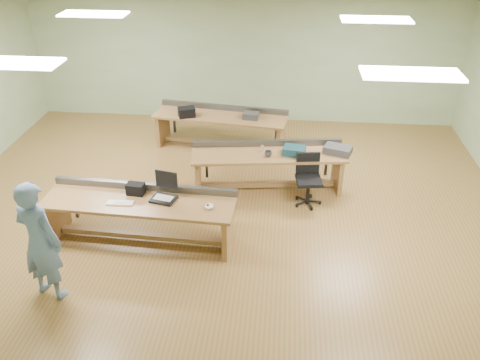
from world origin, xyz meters
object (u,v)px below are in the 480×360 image
at_px(laptop_base, 164,199).
at_px(drinks_can, 262,149).
at_px(workbench_mid, 268,162).
at_px(workbench_back, 221,123).
at_px(workbench_front, 140,210).
at_px(person, 40,241).
at_px(task_chair, 308,186).
at_px(parts_bin_teal, 294,151).
at_px(mug, 268,154).
at_px(camera_bag, 136,189).
at_px(parts_bin_grey, 338,150).

distance_m(laptop_base, drinks_can, 2.31).
height_order(workbench_mid, workbench_back, same).
xyz_separation_m(workbench_front, workbench_mid, (1.92, 1.81, -0.00)).
relative_size(person, task_chair, 1.94).
relative_size(workbench_mid, parts_bin_teal, 7.31).
distance_m(workbench_front, mug, 2.55).
distance_m(laptop_base, camera_bag, 0.50).
bearing_deg(workbench_back, parts_bin_teal, -39.72).
relative_size(laptop_base, camera_bag, 1.36).
height_order(workbench_mid, person, person).
distance_m(workbench_back, person, 5.18).
bearing_deg(workbench_back, laptop_base, -89.36).
relative_size(mug, drinks_can, 1.13).
xyz_separation_m(parts_bin_teal, mug, (-0.46, -0.14, -0.02)).
height_order(workbench_mid, parts_bin_grey, parts_bin_grey).
bearing_deg(parts_bin_grey, workbench_mid, -175.69).
xyz_separation_m(camera_bag, drinks_can, (1.89, 1.68, -0.03)).
bearing_deg(person, camera_bag, -101.59).
height_order(camera_bag, task_chair, camera_bag).
relative_size(camera_bag, task_chair, 0.29).
height_order(workbench_front, task_chair, task_chair).
bearing_deg(parts_bin_grey, workbench_front, -148.99).
height_order(workbench_back, parts_bin_grey, parts_bin_grey).
bearing_deg(camera_bag, workbench_back, 81.39).
distance_m(workbench_front, workbench_mid, 2.64).
height_order(parts_bin_grey, drinks_can, parts_bin_grey).
height_order(workbench_front, camera_bag, camera_bag).
relative_size(workbench_front, workbench_mid, 1.06).
bearing_deg(parts_bin_teal, camera_bag, -146.73).
relative_size(workbench_mid, drinks_can, 24.65).
relative_size(task_chair, drinks_can, 7.92).
height_order(workbench_back, camera_bag, camera_bag).
bearing_deg(mug, workbench_front, -139.23).
bearing_deg(person, workbench_mid, -114.22).
bearing_deg(workbench_back, parts_bin_grey, -26.29).
relative_size(camera_bag, parts_bin_grey, 0.56).
relative_size(workbench_mid, camera_bag, 10.65).
relative_size(workbench_mid, parts_bin_grey, 5.94).
height_order(parts_bin_teal, parts_bin_grey, parts_bin_teal).
distance_m(workbench_front, workbench_back, 3.60).
distance_m(laptop_base, mug, 2.24).
bearing_deg(parts_bin_teal, parts_bin_grey, 8.20).
xyz_separation_m(workbench_front, parts_bin_grey, (3.17, 1.91, 0.26)).
distance_m(parts_bin_teal, parts_bin_grey, 0.80).
xyz_separation_m(workbench_mid, laptop_base, (-1.54, -1.79, 0.22)).
bearing_deg(workbench_mid, workbench_back, 115.56).
bearing_deg(parts_bin_grey, parts_bin_teal, -171.80).
distance_m(laptop_base, parts_bin_teal, 2.67).
relative_size(camera_bag, drinks_can, 2.32).
relative_size(task_chair, parts_bin_grey, 1.91).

